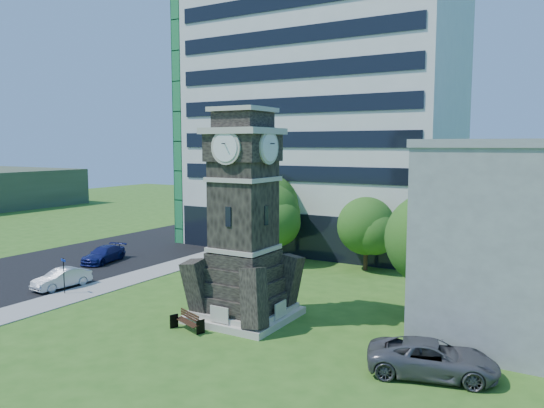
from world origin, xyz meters
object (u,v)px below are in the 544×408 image
Objects in this scene: car_street_north at (104,254)px; car_east_lot at (432,358)px; park_bench at (188,321)px; street_sign at (64,272)px; clock_tower at (244,229)px; car_street_mid at (62,278)px.

car_east_lot is (30.25, -8.53, 0.10)m from car_street_north.
street_sign is at bearing -164.67° from park_bench.
clock_tower is 14.03m from street_sign.
park_bench is at bearing 79.51° from car_east_lot.
car_east_lot is 2.85× the size of park_bench.
street_sign reaches higher than park_bench.
street_sign is (-13.38, -2.02, -3.72)m from clock_tower.
car_east_lot is (11.45, -2.28, -4.50)m from clock_tower.
car_east_lot reaches higher than car_street_mid.
car_street_mid is 0.88× the size of car_street_north.
park_bench is at bearing 6.87° from street_sign.
car_street_mid is at bearing 160.74° from street_sign.
car_east_lot is 13.01m from park_bench.
car_street_north is 19.75m from park_bench.
clock_tower is at bearing 86.82° from park_bench.
car_street_north reaches higher than park_bench.
street_sign is (-24.83, 0.26, 0.78)m from car_east_lot.
park_bench is 0.79× the size of street_sign.
clock_tower is 12.51m from car_east_lot.
street_sign is (-11.87, 1.28, 1.02)m from park_bench.
car_street_mid is 26.35m from car_east_lot.
car_street_mid is 1.66× the size of street_sign.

